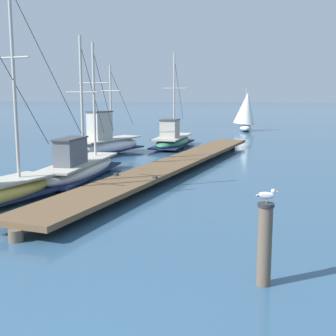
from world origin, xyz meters
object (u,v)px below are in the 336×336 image
fishing_boat_0 (80,166)px  perched_seagull (266,195)px  fishing_boat_1 (107,143)px  mooring_piling (265,243)px  fishing_boat_4 (173,139)px  distant_sailboat (246,112)px

fishing_boat_0 → perched_seagull: 11.85m
fishing_boat_1 → perched_seagull: (11.34, -14.98, 0.98)m
fishing_boat_0 → mooring_piling: bearing=-41.9°
mooring_piling → perched_seagull: (-0.01, -0.00, 0.88)m
fishing_boat_1 → fishing_boat_4: (2.27, 4.79, -0.16)m
fishing_boat_1 → fishing_boat_4: bearing=64.6°
distant_sailboat → fishing_boat_1: bearing=-101.4°
mooring_piling → perched_seagull: size_ratio=4.06×
fishing_boat_0 → distant_sailboat: fishing_boat_0 is taller
fishing_boat_1 → mooring_piling: fishing_boat_1 is taller
fishing_boat_0 → perched_seagull: fishing_boat_0 is taller
distant_sailboat → fishing_boat_0: bearing=-93.2°
fishing_boat_4 → mooring_piling: size_ratio=4.12×
fishing_boat_1 → distant_sailboat: size_ratio=1.30×
fishing_boat_1 → perched_seagull: fishing_boat_1 is taller
fishing_boat_0 → fishing_boat_4: (-0.29, 11.89, 0.01)m
fishing_boat_1 → fishing_boat_4: 5.30m
mooring_piling → distant_sailboat: 35.96m
fishing_boat_0 → fishing_boat_1: 7.55m
mooring_piling → distant_sailboat: size_ratio=0.36×
fishing_boat_4 → distant_sailboat: (1.82, 15.44, 1.31)m
distant_sailboat → fishing_boat_4: bearing=-96.7°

